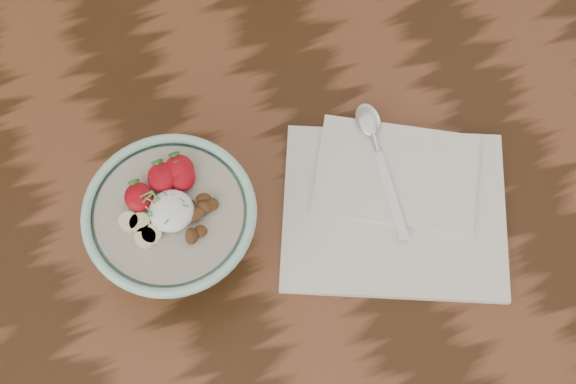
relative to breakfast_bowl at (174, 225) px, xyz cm
name	(u,v)px	position (x,y,z in cm)	size (l,w,h in cm)	color
table	(342,211)	(21.87, 0.32, -15.82)	(160.00, 90.00, 75.00)	#331C0C
breakfast_bowl	(174,225)	(0.00, 0.00, 0.00)	(19.20, 19.20, 12.66)	#9ED5BD
napkin	(395,203)	(26.10, -4.56, -5.82)	(33.51, 30.86, 1.66)	white
spoon	(374,138)	(26.84, 3.99, -4.45)	(4.65, 18.96, 0.99)	silver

